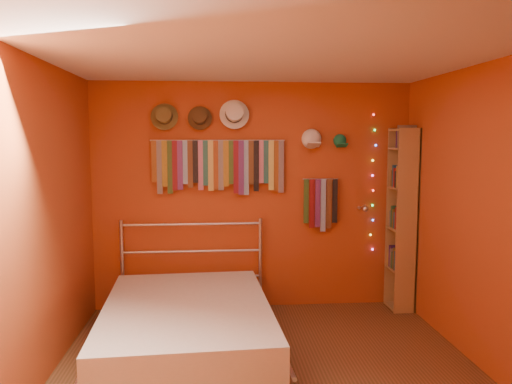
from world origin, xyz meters
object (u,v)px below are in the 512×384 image
object	(u,v)px
reading_lamp	(364,209)
bed	(187,326)
tie_rack	(219,164)
bookshelf	(405,218)

from	to	relation	value
reading_lamp	bed	distance (m)	2.28
tie_rack	bed	bearing A→B (deg)	-105.40
bookshelf	bed	world-z (taller)	bookshelf
reading_lamp	tie_rack	bearing A→B (deg)	174.37
tie_rack	bed	size ratio (longest dim) A/B	0.68
bookshelf	tie_rack	bearing A→B (deg)	175.64
tie_rack	reading_lamp	distance (m)	1.65
tie_rack	bookshelf	xyz separation A→B (m)	(2.03, -0.15, -0.60)
bookshelf	bed	bearing A→B (deg)	-158.01
tie_rack	bookshelf	world-z (taller)	bookshelf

